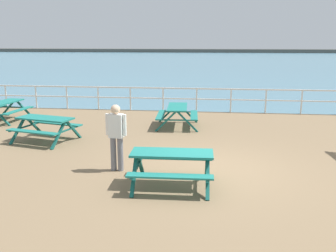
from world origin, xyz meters
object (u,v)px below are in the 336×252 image
Objects in this scene: picnic_table_near_right at (45,123)px; picnic_table_far_left at (172,160)px; picnic_table_mid_centre at (4,107)px; visitor at (116,133)px; picnic_table_far_right at (177,111)px.

picnic_table_far_left is at bearing -22.07° from picnic_table_near_right.
picnic_table_near_right is 1.10× the size of picnic_table_mid_centre.
picnic_table_mid_centre is 1.16× the size of visitor.
picnic_table_far_left is 1.71m from visitor.
picnic_table_near_right is 1.14× the size of picnic_table_far_left.
picnic_table_mid_centre is 7.00m from picnic_table_far_right.
picnic_table_far_right is at bearing -86.62° from picnic_table_mid_centre.
picnic_table_far_right is at bearing 46.25° from picnic_table_near_right.
picnic_table_far_right is (-0.44, 5.74, 0.00)m from picnic_table_far_left.
visitor is (5.98, -5.12, 0.36)m from picnic_table_mid_centre.
picnic_table_near_right is 1.27× the size of visitor.
picnic_table_far_left is 5.76m from picnic_table_far_right.
visitor reaches higher than picnic_table_near_right.
picnic_table_mid_centre and picnic_table_far_left have the same top height.
visitor is at bearing 149.02° from picnic_table_far_left.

